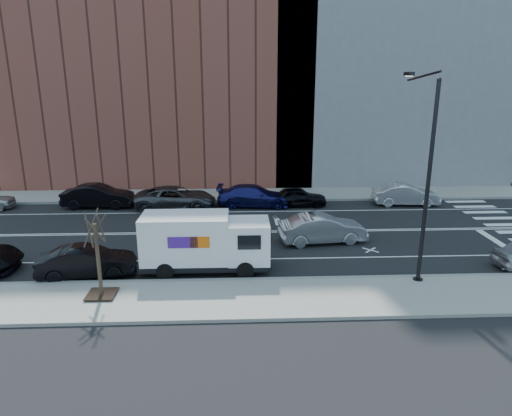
{
  "coord_description": "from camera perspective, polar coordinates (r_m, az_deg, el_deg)",
  "views": [
    {
      "loc": [
        -1.21,
        -26.18,
        9.07
      ],
      "look_at": [
        -0.09,
        0.38,
        1.4
      ],
      "focal_mm": 32.0,
      "sensor_mm": 36.0,
      "label": 1
    }
  ],
  "objects": [
    {
      "name": "bldg_brick",
      "position": [
        42.37,
        -12.27,
        18.36
      ],
      "size": [
        26.0,
        10.0,
        22.0
      ],
      "primitive_type": "cube",
      "color": "brown",
      "rests_on": "ground"
    },
    {
      "name": "fedex_van",
      "position": [
        22.0,
        -6.47,
        -4.2
      ],
      "size": [
        6.2,
        2.24,
        2.82
      ],
      "rotation": [
        0.0,
        0.0,
        -0.0
      ],
      "color": "black",
      "rests_on": "ground"
    },
    {
      "name": "road_markings",
      "position": [
        27.73,
        0.21,
        -2.99
      ],
      "size": [
        40.0,
        8.6,
        0.01
      ],
      "primitive_type": null,
      "color": "white",
      "rests_on": "ground"
    },
    {
      "name": "sidewalk_far",
      "position": [
        36.14,
        -0.43,
        1.68
      ],
      "size": [
        44.0,
        3.6,
        0.15
      ],
      "primitive_type": "cube",
      "color": "gray",
      "rests_on": "ground"
    },
    {
      "name": "curb_near",
      "position": [
        21.22,
        1.08,
        -8.97
      ],
      "size": [
        44.0,
        0.25,
        0.17
      ],
      "primitive_type": "cube",
      "color": "gray",
      "rests_on": "ground"
    },
    {
      "name": "driving_sedan",
      "position": [
        26.07,
        8.31,
        -2.56
      ],
      "size": [
        5.08,
        2.3,
        1.62
      ],
      "primitive_type": "imported",
      "rotation": [
        0.0,
        0.0,
        1.69
      ],
      "color": "#A3A3A7",
      "rests_on": "ground"
    },
    {
      "name": "far_parked_e",
      "position": [
        33.16,
        5.3,
        1.39
      ],
      "size": [
        4.13,
        1.81,
        1.38
      ],
      "primitive_type": "imported",
      "rotation": [
        0.0,
        0.0,
        1.62
      ],
      "color": "black",
      "rests_on": "ground"
    },
    {
      "name": "ground",
      "position": [
        27.74,
        0.21,
        -2.99
      ],
      "size": [
        120.0,
        120.0,
        0.0
      ],
      "primitive_type": "plane",
      "color": "black",
      "rests_on": "ground"
    },
    {
      "name": "far_parked_c",
      "position": [
        32.9,
        -10.01,
        1.27
      ],
      "size": [
        5.7,
        2.68,
        1.58
      ],
      "primitive_type": "imported",
      "rotation": [
        0.0,
        0.0,
        1.56
      ],
      "color": "#414347",
      "rests_on": "ground"
    },
    {
      "name": "far_parked_f",
      "position": [
        35.1,
        18.2,
        1.61
      ],
      "size": [
        4.8,
        1.92,
        1.55
      ],
      "primitive_type": "imported",
      "rotation": [
        0.0,
        0.0,
        1.51
      ],
      "color": "silver",
      "rests_on": "ground"
    },
    {
      "name": "far_parked_d",
      "position": [
        33.02,
        -0.25,
        1.54
      ],
      "size": [
        5.47,
        2.56,
        1.54
      ],
      "primitive_type": "imported",
      "rotation": [
        0.0,
        0.0,
        1.49
      ],
      "color": "navy",
      "rests_on": "ground"
    },
    {
      "name": "near_parked_rear_a",
      "position": [
        22.91,
        -20.36,
        -6.32
      ],
      "size": [
        4.58,
        2.11,
        1.45
      ],
      "primitive_type": "imported",
      "rotation": [
        0.0,
        0.0,
        1.7
      ],
      "color": "black",
      "rests_on": "ground"
    },
    {
      "name": "sidewalk_near",
      "position": [
        19.61,
        1.41,
        -11.22
      ],
      "size": [
        44.0,
        3.6,
        0.15
      ],
      "primitive_type": "cube",
      "color": "gray",
      "rests_on": "ground"
    },
    {
      "name": "curb_far",
      "position": [
        34.4,
        -0.32,
        0.95
      ],
      "size": [
        44.0,
        0.25,
        0.17
      ],
      "primitive_type": "cube",
      "color": "gray",
      "rests_on": "ground"
    },
    {
      "name": "far_parked_b",
      "position": [
        34.64,
        -19.12,
        1.42
      ],
      "size": [
        5.03,
        1.79,
        1.65
      ],
      "primitive_type": "imported",
      "rotation": [
        0.0,
        0.0,
        1.56
      ],
      "color": "black",
      "rests_on": "ground"
    },
    {
      "name": "street_tree",
      "position": [
        20.2,
        -19.04,
        -7.01
      ],
      "size": [
        1.2,
        1.2,
        3.75
      ],
      "color": "black",
      "rests_on": "ground"
    },
    {
      "name": "bldg_concrete",
      "position": [
        43.99,
        16.12,
        20.63
      ],
      "size": [
        20.0,
        10.0,
        26.0
      ],
      "primitive_type": "cube",
      "color": "slate",
      "rests_on": "ground"
    },
    {
      "name": "streetlight",
      "position": [
        21.32,
        20.33,
        4.3
      ],
      "size": [
        0.44,
        4.02,
        9.34
      ],
      "color": "black",
      "rests_on": "ground"
    }
  ]
}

